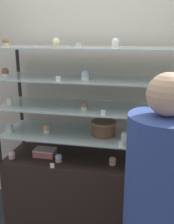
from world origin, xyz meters
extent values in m
plane|color=#2D2D33|center=(0.00, 0.00, 0.00)|extent=(20.00, 20.00, 0.00)
cube|color=beige|center=(0.00, 0.39, 1.30)|extent=(8.00, 0.05, 2.60)
cube|color=black|center=(0.00, 0.00, 0.35)|extent=(1.48, 0.49, 0.71)
cube|color=black|center=(-0.73, 0.23, 0.83)|extent=(0.02, 0.02, 0.25)
cube|color=black|center=(0.73, 0.23, 0.83)|extent=(0.02, 0.02, 0.25)
cube|color=#B2C6C1|center=(0.00, 0.00, 0.95)|extent=(1.48, 0.49, 0.01)
cube|color=black|center=(-0.73, 0.23, 1.08)|extent=(0.02, 0.02, 0.25)
cube|color=black|center=(0.73, 0.23, 1.08)|extent=(0.02, 0.02, 0.25)
cube|color=#B2C6C1|center=(0.00, 0.00, 1.19)|extent=(1.48, 0.49, 0.01)
cube|color=black|center=(-0.73, 0.23, 1.32)|extent=(0.02, 0.02, 0.25)
cube|color=black|center=(0.73, 0.23, 1.32)|extent=(0.02, 0.02, 0.25)
cube|color=#B2C6C1|center=(0.00, 0.00, 1.44)|extent=(1.48, 0.49, 0.01)
cube|color=black|center=(-0.73, 0.23, 1.57)|extent=(0.02, 0.02, 0.25)
cube|color=#B2C6C1|center=(0.00, 0.00, 1.68)|extent=(1.48, 0.49, 0.01)
cylinder|color=brown|center=(0.15, -0.01, 1.01)|extent=(0.21, 0.21, 0.11)
cylinder|color=#8C5B42|center=(0.15, -0.01, 1.07)|extent=(0.21, 0.21, 0.02)
cube|color=#C66660|center=(-0.39, -0.02, 0.73)|extent=(0.19, 0.13, 0.06)
cube|color=silver|center=(-0.39, -0.02, 0.77)|extent=(0.19, 0.13, 0.01)
cylinder|color=#CCB28C|center=(-0.67, -0.13, 0.72)|extent=(0.06, 0.06, 0.02)
sphere|color=silver|center=(-0.67, -0.13, 0.75)|extent=(0.06, 0.06, 0.06)
cylinder|color=#CCB28C|center=(-0.23, -0.10, 0.72)|extent=(0.06, 0.06, 0.02)
sphere|color=silver|center=(-0.23, -0.10, 0.75)|extent=(0.06, 0.06, 0.06)
cylinder|color=#CCB28C|center=(0.24, -0.06, 0.72)|extent=(0.06, 0.06, 0.02)
sphere|color=#E5996B|center=(0.24, -0.06, 0.75)|extent=(0.06, 0.06, 0.06)
cylinder|color=white|center=(0.68, -0.05, 0.72)|extent=(0.06, 0.06, 0.02)
sphere|color=#E5996B|center=(0.68, -0.05, 0.75)|extent=(0.06, 0.06, 0.06)
cube|color=white|center=(-0.25, -0.23, 0.73)|extent=(0.04, 0.00, 0.04)
cylinder|color=beige|center=(-0.68, -0.11, 0.97)|extent=(0.06, 0.06, 0.03)
sphere|color=silver|center=(-0.68, -0.11, 1.00)|extent=(0.06, 0.06, 0.06)
cylinder|color=white|center=(-0.35, -0.06, 0.97)|extent=(0.06, 0.06, 0.03)
sphere|color=#E5996B|center=(-0.35, -0.06, 1.00)|extent=(0.06, 0.06, 0.06)
cylinder|color=white|center=(0.33, -0.09, 0.97)|extent=(0.06, 0.06, 0.03)
sphere|color=white|center=(0.33, -0.09, 1.00)|extent=(0.06, 0.06, 0.06)
cylinder|color=#CCB28C|center=(0.67, -0.10, 0.97)|extent=(0.06, 0.06, 0.03)
sphere|color=#8C5B42|center=(0.67, -0.10, 1.00)|extent=(0.06, 0.06, 0.06)
cube|color=white|center=(0.32, -0.23, 0.97)|extent=(0.04, 0.00, 0.04)
cylinder|color=white|center=(-0.67, -0.09, 1.21)|extent=(0.05, 0.05, 0.03)
sphere|color=#F4EAB2|center=(-0.67, -0.09, 1.24)|extent=(0.05, 0.05, 0.05)
cylinder|color=beige|center=(0.00, -0.11, 1.21)|extent=(0.05, 0.05, 0.03)
sphere|color=#8C5B42|center=(0.00, -0.11, 1.24)|extent=(0.05, 0.05, 0.05)
cylinder|color=beige|center=(0.69, -0.07, 1.21)|extent=(0.05, 0.05, 0.03)
sphere|color=#E5996B|center=(0.69, -0.07, 1.24)|extent=(0.05, 0.05, 0.05)
cube|color=white|center=(0.17, -0.23, 1.22)|extent=(0.04, 0.00, 0.04)
cylinder|color=white|center=(-0.68, -0.09, 1.46)|extent=(0.06, 0.06, 0.03)
sphere|color=#8C5B42|center=(-0.68, -0.09, 1.49)|extent=(0.06, 0.06, 0.06)
cylinder|color=white|center=(0.01, -0.12, 1.46)|extent=(0.06, 0.06, 0.03)
sphere|color=silver|center=(0.01, -0.12, 1.49)|extent=(0.06, 0.06, 0.06)
cylinder|color=white|center=(0.68, -0.07, 1.46)|extent=(0.06, 0.06, 0.03)
cube|color=white|center=(-0.17, -0.23, 1.47)|extent=(0.04, 0.00, 0.04)
cylinder|color=#CCB28C|center=(-0.68, -0.04, 1.71)|extent=(0.05, 0.05, 0.03)
sphere|color=#8C5B42|center=(-0.68, -0.04, 1.74)|extent=(0.05, 0.05, 0.05)
cylinder|color=#CCB28C|center=(-0.23, -0.08, 1.71)|extent=(0.05, 0.05, 0.03)
sphere|color=#F4EAB2|center=(-0.23, -0.08, 1.74)|extent=(0.05, 0.05, 0.05)
cylinder|color=beige|center=(0.23, -0.04, 1.71)|extent=(0.05, 0.05, 0.03)
sphere|color=white|center=(0.23, -0.04, 1.74)|extent=(0.05, 0.05, 0.05)
cube|color=white|center=(-0.01, -0.23, 1.71)|extent=(0.04, 0.00, 0.04)
cylinder|color=#33478C|center=(0.57, -0.83, 1.08)|extent=(0.38, 0.38, 0.66)
sphere|color=tan|center=(0.57, -0.83, 1.52)|extent=(0.21, 0.21, 0.21)
camera|label=1|loc=(0.45, -2.10, 1.79)|focal=42.00mm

